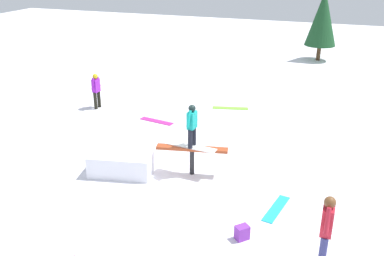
% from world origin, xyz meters
% --- Properties ---
extents(ground_plane, '(60.00, 60.00, 0.00)m').
position_xyz_m(ground_plane, '(0.00, 0.00, 0.00)').
color(ground_plane, white).
extents(rail_feature, '(2.08, 0.69, 0.86)m').
position_xyz_m(rail_feature, '(0.00, 0.00, 0.71)').
color(rail_feature, black).
rests_on(rail_feature, ground).
extents(snow_kicker_ramp, '(2.06, 1.83, 0.64)m').
position_xyz_m(snow_kicker_ramp, '(-2.01, -0.41, 0.32)').
color(snow_kicker_ramp, white).
rests_on(snow_kicker_ramp, ground).
extents(main_rider_on_rail, '(1.48, 0.66, 1.29)m').
position_xyz_m(main_rider_on_rail, '(0.00, 0.00, 1.48)').
color(main_rider_on_rail, white).
rests_on(main_rider_on_rail, rail_feature).
extents(bystander_purple, '(0.22, 0.61, 1.46)m').
position_xyz_m(bystander_purple, '(-5.61, 4.00, 0.82)').
color(bystander_purple, black).
rests_on(bystander_purple, ground).
extents(bystander_red, '(0.24, 0.70, 1.64)m').
position_xyz_m(bystander_red, '(3.89, -2.77, 0.92)').
color(bystander_red, navy).
rests_on(bystander_red, ground).
extents(loose_snowboard_magenta, '(1.41, 0.51, 0.02)m').
position_xyz_m(loose_snowboard_magenta, '(-2.68, 3.43, 0.01)').
color(loose_snowboard_magenta, '#C32997').
rests_on(loose_snowboard_magenta, ground).
extents(loose_snowboard_lime, '(1.49, 0.61, 0.02)m').
position_xyz_m(loose_snowboard_lime, '(-0.38, 5.80, 0.01)').
color(loose_snowboard_lime, '#85DB39').
rests_on(loose_snowboard_lime, ground).
extents(loose_snowboard_cyan, '(0.53, 1.37, 0.02)m').
position_xyz_m(loose_snowboard_cyan, '(2.65, -1.03, 0.01)').
color(loose_snowboard_cyan, '#23C0D7').
rests_on(loose_snowboard_cyan, ground).
extents(backpack_on_snow, '(0.37, 0.37, 0.34)m').
position_xyz_m(backpack_on_snow, '(2.11, -2.51, 0.17)').
color(backpack_on_snow, purple).
rests_on(backpack_on_snow, ground).
extents(pine_tree_near, '(1.78, 1.78, 4.06)m').
position_xyz_m(pine_tree_near, '(2.36, 15.68, 2.46)').
color(pine_tree_near, '#4C331E').
rests_on(pine_tree_near, ground).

